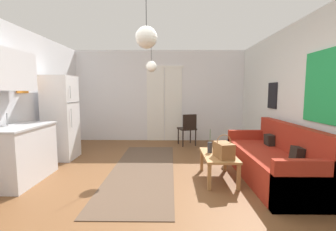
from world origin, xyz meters
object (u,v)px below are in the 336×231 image
at_px(couch, 274,162).
at_px(pendant_lamp_far, 151,67).
at_px(coffee_table, 218,158).
at_px(bamboo_vase, 210,147).
at_px(accent_chair, 188,127).
at_px(refrigerator, 61,118).
at_px(handbag, 224,150).
at_px(pendant_lamp_near, 146,37).

xyz_separation_m(couch, pendant_lamp_far, (-2.09, 1.10, 1.65)).
distance_m(couch, coffee_table, 0.91).
xyz_separation_m(bamboo_vase, accent_chair, (-0.20, 2.25, -0.03)).
xyz_separation_m(couch, refrigerator, (-4.01, 1.13, 0.59)).
height_order(bamboo_vase, refrigerator, refrigerator).
bearing_deg(handbag, accent_chair, 98.10).
distance_m(accent_chair, pendant_lamp_far, 2.10).
distance_m(bamboo_vase, pendant_lamp_far, 2.04).
bearing_deg(pendant_lamp_far, refrigerator, 178.97).
relative_size(handbag, refrigerator, 0.21).
bearing_deg(accent_chair, bamboo_vase, 76.16).
height_order(accent_chair, pendant_lamp_far, pendant_lamp_far).
distance_m(handbag, pendant_lamp_near, 2.01).
xyz_separation_m(bamboo_vase, pendant_lamp_far, (-1.05, 1.00, 1.43)).
distance_m(coffee_table, pendant_lamp_near, 2.21).
height_order(handbag, pendant_lamp_near, pendant_lamp_near).
bearing_deg(coffee_table, handbag, -79.14).
distance_m(couch, pendant_lamp_near, 2.80).
distance_m(bamboo_vase, handbag, 0.33).
bearing_deg(couch, bamboo_vase, 174.48).
height_order(coffee_table, accent_chair, accent_chair).
relative_size(bamboo_vase, refrigerator, 0.22).
height_order(coffee_table, handbag, handbag).
bearing_deg(handbag, pendant_lamp_near, -144.57).
distance_m(refrigerator, accent_chair, 3.06).
height_order(couch, pendant_lamp_near, pendant_lamp_near).
bearing_deg(accent_chair, pendant_lamp_near, 58.68).
relative_size(couch, pendant_lamp_far, 2.75).
distance_m(refrigerator, pendant_lamp_far, 2.20).
bearing_deg(pendant_lamp_near, coffee_table, 42.64).
bearing_deg(pendant_lamp_far, handbag, -46.63).
relative_size(accent_chair, pendant_lamp_far, 1.09).
bearing_deg(pendant_lamp_near, pendant_lamp_far, 93.42).
xyz_separation_m(couch, accent_chair, (-1.23, 2.35, 0.19)).
height_order(refrigerator, accent_chair, refrigerator).
relative_size(refrigerator, accent_chair, 2.09).
bearing_deg(bamboo_vase, accent_chair, 95.04).
height_order(couch, handbag, couch).
bearing_deg(bamboo_vase, coffee_table, -36.65).
height_order(coffee_table, pendant_lamp_near, pendant_lamp_near).
bearing_deg(bamboo_vase, pendant_lamp_far, 136.49).
height_order(couch, accent_chair, couch).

